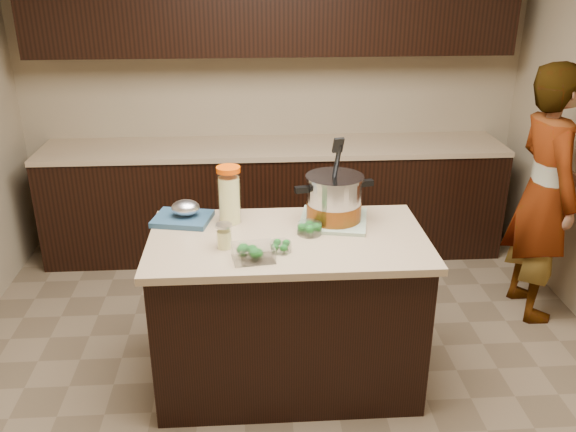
{
  "coord_description": "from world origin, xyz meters",
  "views": [
    {
      "loc": [
        -0.19,
        -2.88,
        2.25
      ],
      "look_at": [
        0.0,
        0.0,
        1.02
      ],
      "focal_mm": 38.0,
      "sensor_mm": 36.0,
      "label": 1
    }
  ],
  "objects_px": {
    "stock_pot": "(334,201)",
    "island": "(288,310)",
    "person": "(544,194)",
    "lemonade_pitcher": "(229,197)"
  },
  "relations": [
    {
      "from": "lemonade_pitcher",
      "to": "person",
      "type": "xyz_separation_m",
      "value": [
        2.01,
        0.44,
        -0.2
      ]
    },
    {
      "from": "lemonade_pitcher",
      "to": "person",
      "type": "relative_size",
      "value": 0.19
    },
    {
      "from": "island",
      "to": "stock_pot",
      "type": "relative_size",
      "value": 3.24
    },
    {
      "from": "stock_pot",
      "to": "island",
      "type": "bearing_deg",
      "value": -157.79
    },
    {
      "from": "island",
      "to": "stock_pot",
      "type": "bearing_deg",
      "value": 34.59
    },
    {
      "from": "stock_pot",
      "to": "lemonade_pitcher",
      "type": "xyz_separation_m",
      "value": [
        -0.57,
        0.04,
        0.02
      ]
    },
    {
      "from": "island",
      "to": "person",
      "type": "distance_m",
      "value": 1.87
    },
    {
      "from": "island",
      "to": "person",
      "type": "xyz_separation_m",
      "value": [
        1.7,
        0.66,
        0.39
      ]
    },
    {
      "from": "island",
      "to": "stock_pot",
      "type": "distance_m",
      "value": 0.66
    },
    {
      "from": "stock_pot",
      "to": "person",
      "type": "height_order",
      "value": "person"
    }
  ]
}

